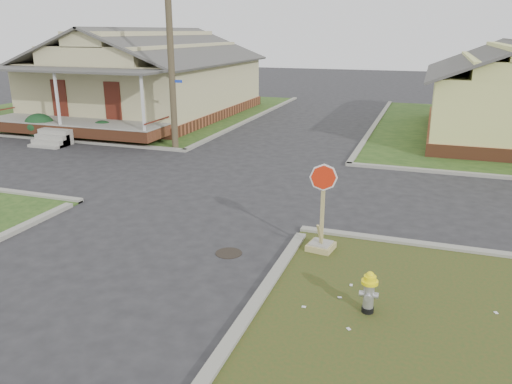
% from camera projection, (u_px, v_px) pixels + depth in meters
% --- Properties ---
extents(ground, '(120.00, 120.00, 0.00)m').
position_uv_depth(ground, '(158.00, 234.00, 13.04)').
color(ground, '#242426').
rests_on(ground, ground).
extents(verge_far_left, '(19.00, 19.00, 0.05)m').
position_uv_depth(verge_far_left, '(122.00, 110.00, 33.27)').
color(verge_far_left, '#244318').
rests_on(verge_far_left, ground).
extents(curbs, '(80.00, 40.00, 0.12)m').
position_uv_depth(curbs, '(230.00, 182.00, 17.53)').
color(curbs, gray).
rests_on(curbs, ground).
extents(manhole, '(0.64, 0.64, 0.01)m').
position_uv_depth(manhole, '(229.00, 253.00, 11.90)').
color(manhole, black).
rests_on(manhole, ground).
extents(corner_house, '(10.10, 15.50, 5.30)m').
position_uv_depth(corner_house, '(149.00, 79.00, 30.45)').
color(corner_house, brown).
rests_on(corner_house, ground).
extents(side_house_yellow, '(7.60, 11.60, 4.70)m').
position_uv_depth(side_house_yellow, '(510.00, 93.00, 24.07)').
color(side_house_yellow, brown).
rests_on(side_house_yellow, ground).
extents(utility_pole, '(1.80, 0.28, 9.00)m').
position_uv_depth(utility_pole, '(170.00, 41.00, 20.91)').
color(utility_pole, '#3D3123').
rests_on(utility_pole, ground).
extents(fire_hydrant, '(0.31, 0.31, 0.83)m').
position_uv_depth(fire_hydrant, '(369.00, 290.00, 9.20)').
color(fire_hydrant, black).
rests_on(fire_hydrant, ground).
extents(stop_sign, '(0.61, 0.59, 2.14)m').
position_uv_depth(stop_sign, '(321.00, 232.00, 11.86)').
color(stop_sign, tan).
rests_on(stop_sign, ground).
extents(hedge_left, '(1.50, 1.23, 1.14)m').
position_uv_depth(hedge_left, '(40.00, 126.00, 24.49)').
color(hedge_left, '#12321A').
rests_on(hedge_left, verge_far_left).
extents(hedge_right, '(1.26, 1.03, 0.96)m').
position_uv_depth(hedge_right, '(103.00, 129.00, 24.09)').
color(hedge_right, '#12321A').
rests_on(hedge_right, verge_far_left).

